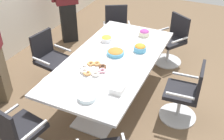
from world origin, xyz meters
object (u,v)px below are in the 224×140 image
object	(u,v)px
office_chair_5	(171,42)
person_standing_2	(67,0)
snack_bowl_candy_mix	(144,33)
napkin_pile	(117,89)
office_chair_1	(51,62)
office_chair_4	(185,96)
snack_bowl_pretzels	(116,52)
office_chair_2	(19,135)
office_chair_0	(117,32)
plate_stack	(87,97)
snack_bowl_chips_orange	(140,48)
conference_table	(112,66)
snack_bowl_chips_yellow	(107,39)
donut_platter	(93,69)

from	to	relation	value
office_chair_5	person_standing_2	bearing A→B (deg)	35.08
snack_bowl_candy_mix	napkin_pile	world-z (taller)	snack_bowl_candy_mix
office_chair_1	snack_bowl_candy_mix	distance (m)	1.63
office_chair_4	snack_bowl_pretzels	bearing A→B (deg)	81.40
napkin_pile	office_chair_2	bearing A→B (deg)	132.89
office_chair_0	plate_stack	bearing A→B (deg)	76.90
snack_bowl_chips_orange	napkin_pile	size ratio (longest dim) A/B	1.16
office_chair_0	snack_bowl_pretzels	world-z (taller)	office_chair_0
conference_table	plate_stack	size ratio (longest dim) A/B	11.03
napkin_pile	office_chair_0	bearing A→B (deg)	24.12
conference_table	snack_bowl_chips_orange	size ratio (longest dim) A/B	12.84
office_chair_4	person_standing_2	bearing A→B (deg)	59.39
office_chair_1	snack_bowl_chips_yellow	world-z (taller)	office_chair_1
napkin_pile	office_chair_4	bearing A→B (deg)	-45.51
office_chair_2	office_chair_4	world-z (taller)	same
conference_table	snack_bowl_chips_orange	xyz separation A→B (m)	(0.37, -0.29, 0.18)
office_chair_4	office_chair_5	xyz separation A→B (m)	(1.45, 0.57, 0.00)
snack_bowl_chips_orange	office_chair_1	bearing A→B (deg)	106.02
office_chair_4	snack_bowl_chips_yellow	size ratio (longest dim) A/B	5.07
snack_bowl_pretzels	donut_platter	bearing A→B (deg)	167.60
office_chair_4	snack_bowl_candy_mix	bearing A→B (deg)	43.32
office_chair_5	snack_bowl_candy_mix	size ratio (longest dim) A/B	5.09
office_chair_4	office_chair_5	size ratio (longest dim) A/B	1.00
conference_table	office_chair_4	distance (m)	1.13
office_chair_2	conference_table	bearing A→B (deg)	80.05
snack_bowl_chips_orange	donut_platter	xyz separation A→B (m)	(-0.75, 0.40, -0.04)
napkin_pile	snack_bowl_chips_orange	bearing A→B (deg)	4.76
office_chair_0	snack_bowl_candy_mix	distance (m)	1.03
office_chair_0	snack_bowl_pretzels	bearing A→B (deg)	84.32
office_chair_4	donut_platter	size ratio (longest dim) A/B	2.44
snack_bowl_pretzels	napkin_pile	xyz separation A→B (m)	(-0.79, -0.38, -0.00)
office_chair_5	donut_platter	xyz separation A→B (m)	(-1.87, 0.64, 0.36)
conference_table	snack_bowl_chips_yellow	bearing A→B (deg)	34.15
office_chair_2	donut_platter	xyz separation A→B (m)	(1.12, -0.41, 0.36)
office_chair_4	napkin_pile	distance (m)	1.08
office_chair_4	snack_bowl_chips_orange	bearing A→B (deg)	63.43
donut_platter	snack_bowl_pretzels	bearing A→B (deg)	-12.40
office_chair_1	office_chair_4	bearing A→B (deg)	100.63
office_chair_2	person_standing_2	xyz separation A→B (m)	(2.92, 1.16, 0.52)
snack_bowl_chips_yellow	napkin_pile	size ratio (longest dim) A/B	1.12
office_chair_1	snack_bowl_chips_yellow	xyz separation A→B (m)	(0.47, -0.80, 0.39)
office_chair_1	napkin_pile	xyz separation A→B (m)	(-0.64, -1.48, 0.38)
office_chair_1	snack_bowl_chips_orange	world-z (taller)	office_chair_1
snack_bowl_candy_mix	person_standing_2	bearing A→B (deg)	73.93
snack_bowl_chips_orange	donut_platter	bearing A→B (deg)	151.98
office_chair_0	snack_bowl_candy_mix	xyz separation A→B (m)	(-0.57, -0.75, 0.40)
office_chair_5	person_standing_2	world-z (taller)	person_standing_2
conference_table	donut_platter	xyz separation A→B (m)	(-0.38, 0.11, 0.15)
office_chair_5	napkin_pile	bearing A→B (deg)	119.08
office_chair_1	office_chair_0	bearing A→B (deg)	169.16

